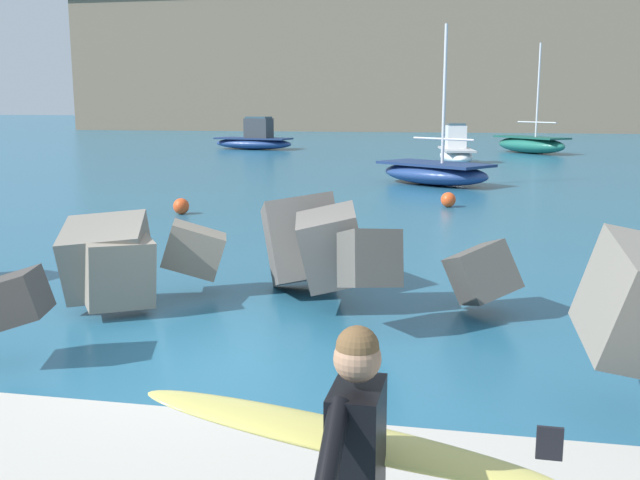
# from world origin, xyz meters

# --- Properties ---
(ground_plane) EXTENTS (400.00, 400.00, 0.00)m
(ground_plane) POSITION_xyz_m (0.00, 0.00, 0.00)
(ground_plane) COLOR #235B7A
(breakwater_jetty) EXTENTS (28.62, 5.72, 2.68)m
(breakwater_jetty) POSITION_xyz_m (-1.89, 1.17, 1.07)
(breakwater_jetty) COLOR #4C4944
(breakwater_jetty) RESTS_ON ground
(surfer_with_board) EXTENTS (2.10, 1.16, 1.78)m
(surfer_with_board) POSITION_xyz_m (2.33, -4.56, 1.28)
(surfer_with_board) COLOR black
(surfer_with_board) RESTS_ON walkway_path
(boat_near_centre) EXTENTS (2.17, 4.94, 2.05)m
(boat_near_centre) POSITION_xyz_m (2.44, 30.10, 0.63)
(boat_near_centre) COLOR white
(boat_near_centre) RESTS_ON ground
(boat_near_right) EXTENTS (4.86, 5.57, 6.66)m
(boat_near_right) POSITION_xyz_m (6.92, 39.37, 0.57)
(boat_near_right) COLOR #1E6656
(boat_near_right) RESTS_ON ground
(boat_mid_left) EXTENTS (5.89, 3.01, 2.21)m
(boat_mid_left) POSITION_xyz_m (-11.10, 39.93, 0.66)
(boat_mid_left) COLOR navy
(boat_mid_left) RESTS_ON ground
(boat_mid_centre) EXTENTS (4.95, 4.38, 5.83)m
(boat_mid_centre) POSITION_xyz_m (1.77, 19.83, 0.47)
(boat_mid_centre) COLOR navy
(boat_mid_centre) RESTS_ON ground
(mooring_buoy_inner) EXTENTS (0.44, 0.44, 0.44)m
(mooring_buoy_inner) POSITION_xyz_m (-4.76, 10.93, 0.22)
(mooring_buoy_inner) COLOR #E54C1E
(mooring_buoy_inner) RESTS_ON ground
(mooring_buoy_middle) EXTENTS (0.44, 0.44, 0.44)m
(mooring_buoy_middle) POSITION_xyz_m (2.41, 13.76, 0.22)
(mooring_buoy_middle) COLOR #E54C1E
(mooring_buoy_middle) RESTS_ON ground
(headland_bluff) EXTENTS (73.47, 42.62, 16.66)m
(headland_bluff) POSITION_xyz_m (-7.67, 94.90, 8.35)
(headland_bluff) COLOR #756651
(headland_bluff) RESTS_ON ground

